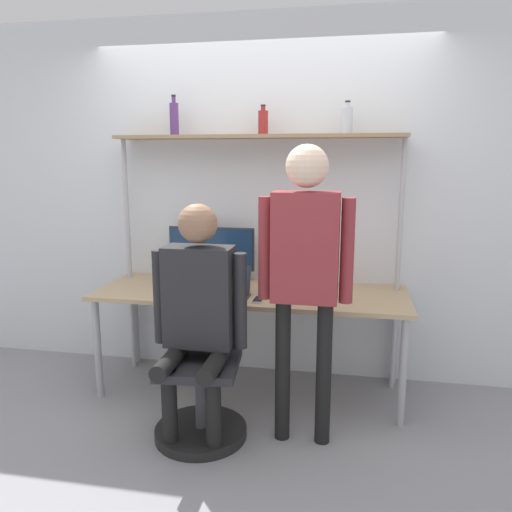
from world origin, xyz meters
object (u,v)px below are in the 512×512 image
object	(u,v)px
monitor	(211,252)
office_chair	(201,389)
cell_phone	(258,300)
person_seated	(198,304)
person_standing	(305,257)
bottle_red	(263,122)
bottle_purple	(174,118)
laptop	(227,288)
bottle_clear	(347,120)

from	to	relation	value
monitor	office_chair	xyz separation A→B (m)	(0.17, -0.88, -0.68)
cell_phone	office_chair	bearing A→B (deg)	-124.14
person_seated	person_standing	bearing A→B (deg)	8.17
office_chair	person_standing	distance (m)	1.03
person_seated	monitor	bearing A→B (deg)	100.91
person_seated	bottle_red	size ratio (longest dim) A/B	6.94
bottle_red	bottle_purple	xyz separation A→B (m)	(-0.66, 0.00, 0.03)
laptop	person_standing	distance (m)	0.77
laptop	bottle_purple	size ratio (longest dim) A/B	1.07
monitor	laptop	world-z (taller)	monitor
person_standing	bottle_red	size ratio (longest dim) A/B	8.53
office_chair	bottle_purple	bearing A→B (deg)	116.58
bottle_red	bottle_clear	distance (m)	0.58
office_chair	bottle_red	size ratio (longest dim) A/B	4.60
monitor	office_chair	distance (m)	1.12
cell_phone	bottle_purple	xyz separation A→B (m)	(-0.71, 0.45, 1.20)
cell_phone	bottle_clear	xyz separation A→B (m)	(0.53, 0.45, 1.17)
monitor	cell_phone	size ratio (longest dim) A/B	4.41
office_chair	person_seated	xyz separation A→B (m)	(0.00, -0.05, 0.55)
bottle_red	office_chair	bearing A→B (deg)	-104.59
cell_phone	bottle_clear	world-z (taller)	bottle_clear
office_chair	bottle_clear	bearing A→B (deg)	46.92
monitor	bottle_red	xyz separation A→B (m)	(0.40, -0.01, 0.95)
cell_phone	office_chair	world-z (taller)	office_chair
monitor	office_chair	size ratio (longest dim) A/B	0.70
office_chair	bottle_purple	xyz separation A→B (m)	(-0.43, 0.86, 1.66)
monitor	bottle_red	world-z (taller)	bottle_red
monitor	bottle_red	size ratio (longest dim) A/B	3.23
laptop	person_seated	distance (m)	0.52
cell_phone	bottle_red	xyz separation A→B (m)	(-0.05, 0.45, 1.17)
laptop	cell_phone	xyz separation A→B (m)	(0.23, -0.06, -0.05)
bottle_purple	bottle_clear	world-z (taller)	bottle_purple
person_seated	cell_phone	bearing A→B (deg)	59.03
bottle_purple	office_chair	bearing A→B (deg)	-63.42
person_seated	bottle_red	world-z (taller)	bottle_red
monitor	bottle_clear	xyz separation A→B (m)	(0.98, -0.01, 0.95)
cell_phone	monitor	bearing A→B (deg)	134.03
monitor	laptop	bearing A→B (deg)	-61.32
monitor	bottle_purple	distance (m)	1.01
person_seated	bottle_clear	distance (m)	1.63
office_chair	person_standing	size ratio (longest dim) A/B	0.54
cell_phone	bottle_purple	world-z (taller)	bottle_purple
bottle_red	monitor	bearing A→B (deg)	178.37
monitor	person_seated	size ratio (longest dim) A/B	0.47
office_chair	person_seated	size ratio (longest dim) A/B	0.66
cell_phone	person_seated	bearing A→B (deg)	-120.97
laptop	bottle_purple	distance (m)	1.31
laptop	person_seated	size ratio (longest dim) A/B	0.22
laptop	bottle_red	size ratio (longest dim) A/B	1.50
person_standing	bottle_clear	xyz separation A→B (m)	(0.19, 0.82, 0.80)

